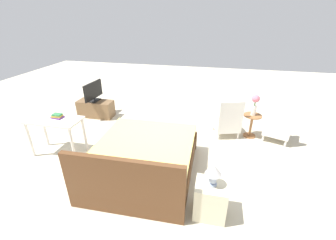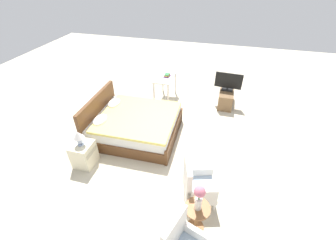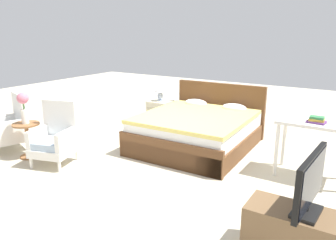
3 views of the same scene
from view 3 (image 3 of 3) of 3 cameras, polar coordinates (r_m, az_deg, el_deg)
name	(u,v)px [view 3 (image 3 of 3)]	position (r m, az deg, el deg)	size (l,w,h in m)	color
ground_plane	(157,162)	(4.95, -1.88, -7.34)	(16.00, 16.00, 0.00)	beige
bed	(198,129)	(5.53, 5.32, -1.64)	(1.75, 2.02, 0.96)	brown
armchair_by_window_left	(11,127)	(5.94, -25.68, -1.16)	(0.68, 0.68, 0.92)	white
armchair_by_window_right	(55,139)	(5.08, -19.03, -3.09)	(0.67, 0.67, 0.92)	white
side_table	(27,136)	(5.47, -23.30, -2.59)	(0.40, 0.40, 0.55)	#936038
flower_vase	(24,105)	(5.35, -23.86, 2.47)	(0.17, 0.17, 0.48)	silver
nightstand	(160,114)	(6.65, -1.36, 1.10)	(0.44, 0.41, 0.54)	beige
table_lamp	(160,90)	(6.55, -1.38, 5.20)	(0.22, 0.22, 0.33)	#9EADC6
tv_stand	(303,237)	(3.14, 22.46, -18.37)	(0.96, 0.40, 0.45)	brown
tv_flatscreen	(310,184)	(2.91, 23.52, -10.14)	(0.22, 0.76, 0.52)	black
vanity_desk	(320,131)	(4.65, 24.91, -1.74)	(1.04, 0.52, 0.77)	silver
book_stack	(317,120)	(4.55, 24.47, -0.01)	(0.24, 0.18, 0.08)	#66387A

